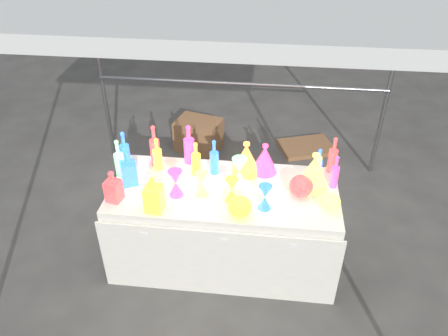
# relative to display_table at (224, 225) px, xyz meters

# --- Properties ---
(ground) EXTENTS (80.00, 80.00, 0.00)m
(ground) POSITION_rel_display_table_xyz_m (-0.00, 0.01, -0.37)
(ground) COLOR #62605B
(ground) RESTS_ON ground
(display_table) EXTENTS (1.84, 0.83, 0.75)m
(display_table) POSITION_rel_display_table_xyz_m (0.00, 0.00, 0.00)
(display_table) COLOR white
(display_table) RESTS_ON ground
(cardboard_box_closed) EXTENTS (0.60, 0.50, 0.37)m
(cardboard_box_closed) POSITION_rel_display_table_xyz_m (-0.51, 1.77, -0.19)
(cardboard_box_closed) COLOR #9A6A45
(cardboard_box_closed) RESTS_ON ground
(cardboard_box_flat) EXTENTS (0.74, 0.63, 0.05)m
(cardboard_box_flat) POSITION_rel_display_table_xyz_m (0.80, 1.90, -0.35)
(cardboard_box_flat) COLOR #9A6A45
(cardboard_box_flat) RESTS_ON ground
(bottle_0) EXTENTS (0.08, 0.08, 0.29)m
(bottle_0) POSITION_rel_display_table_xyz_m (-0.58, 0.23, 0.52)
(bottle_0) COLOR red
(bottle_0) RESTS_ON display_table
(bottle_1) EXTENTS (0.11, 0.11, 0.35)m
(bottle_1) POSITION_rel_display_table_xyz_m (-0.85, 0.21, 0.55)
(bottle_1) COLOR #1DA055
(bottle_1) RESTS_ON display_table
(bottle_2) EXTENTS (0.11, 0.11, 0.38)m
(bottle_2) POSITION_rel_display_table_xyz_m (-0.61, 0.29, 0.56)
(bottle_2) COLOR orange
(bottle_2) RESTS_ON display_table
(bottle_3) EXTENTS (0.12, 0.12, 0.36)m
(bottle_3) POSITION_rel_display_table_xyz_m (-0.34, 0.36, 0.55)
(bottle_3) COLOR blue
(bottle_3) RESTS_ON display_table
(bottle_5) EXTENTS (0.09, 0.09, 0.36)m
(bottle_5) POSITION_rel_display_table_xyz_m (-0.85, 0.07, 0.55)
(bottle_5) COLOR #C7279D
(bottle_5) RESTS_ON display_table
(bottle_6) EXTENTS (0.09, 0.09, 0.30)m
(bottle_6) POSITION_rel_display_table_xyz_m (-0.25, 0.19, 0.53)
(bottle_6) COLOR red
(bottle_6) RESTS_ON display_table
(bottle_7) EXTENTS (0.09, 0.09, 0.31)m
(bottle_7) POSITION_rel_display_table_xyz_m (-0.10, 0.22, 0.53)
(bottle_7) COLOR #1DA055
(bottle_7) RESTS_ON display_table
(decanter_0) EXTENTS (0.13, 0.13, 0.30)m
(decanter_0) POSITION_rel_display_table_xyz_m (-0.48, -0.30, 0.52)
(decanter_0) COLOR red
(decanter_0) RESTS_ON display_table
(decanter_1) EXTENTS (0.13, 0.13, 0.26)m
(decanter_1) POSITION_rel_display_table_xyz_m (-0.81, -0.22, 0.51)
(decanter_1) COLOR orange
(decanter_1) RESTS_ON display_table
(decanter_2) EXTENTS (0.15, 0.15, 0.28)m
(decanter_2) POSITION_rel_display_table_xyz_m (-0.76, -0.00, 0.52)
(decanter_2) COLOR #1DA055
(decanter_2) RESTS_ON display_table
(hourglass_1) EXTENTS (0.12, 0.12, 0.22)m
(hourglass_1) POSITION_rel_display_table_xyz_m (-0.36, -0.11, 0.49)
(hourglass_1) COLOR blue
(hourglass_1) RESTS_ON display_table
(hourglass_2) EXTENTS (0.13, 0.13, 0.21)m
(hourglass_2) POSITION_rel_display_table_xyz_m (-0.16, -0.08, 0.48)
(hourglass_2) COLOR #14777E
(hourglass_2) RESTS_ON display_table
(hourglass_3) EXTENTS (0.15, 0.15, 0.24)m
(hourglass_3) POSITION_rel_display_table_xyz_m (0.11, 0.09, 0.50)
(hourglass_3) COLOR #C7279D
(hourglass_3) RESTS_ON display_table
(hourglass_4) EXTENTS (0.13, 0.13, 0.20)m
(hourglass_4) POSITION_rel_display_table_xyz_m (0.08, -0.13, 0.48)
(hourglass_4) COLOR red
(hourglass_4) RESTS_ON display_table
(hourglass_5) EXTENTS (0.13, 0.13, 0.20)m
(hourglass_5) POSITION_rel_display_table_xyz_m (0.33, -0.19, 0.48)
(hourglass_5) COLOR #1DA055
(hourglass_5) RESTS_ON display_table
(globe_0) EXTENTS (0.21, 0.21, 0.14)m
(globe_0) POSITION_rel_display_table_xyz_m (0.15, -0.30, 0.45)
(globe_0) COLOR red
(globe_0) RESTS_ON display_table
(globe_1) EXTENTS (0.18, 0.18, 0.12)m
(globe_1) POSITION_rel_display_table_xyz_m (0.80, -0.15, 0.44)
(globe_1) COLOR #14777E
(globe_1) RESTS_ON display_table
(globe_2) EXTENTS (0.25, 0.25, 0.15)m
(globe_2) POSITION_rel_display_table_xyz_m (0.60, 0.00, 0.45)
(globe_2) COLOR orange
(globe_2) RESTS_ON display_table
(lampshade_0) EXTENTS (0.31, 0.31, 0.28)m
(lampshade_0) POSITION_rel_display_table_xyz_m (0.15, 0.26, 0.52)
(lampshade_0) COLOR #F8FF35
(lampshade_0) RESTS_ON display_table
(lampshade_2) EXTENTS (0.27, 0.27, 0.26)m
(lampshade_2) POSITION_rel_display_table_xyz_m (0.30, 0.29, 0.51)
(lampshade_2) COLOR blue
(lampshade_2) RESTS_ON display_table
(lampshade_3) EXTENTS (0.33, 0.33, 0.30)m
(lampshade_3) POSITION_rel_display_table_xyz_m (0.70, 0.14, 0.52)
(lampshade_3) COLOR #14777E
(lampshade_3) RESTS_ON display_table
(bottle_8) EXTENTS (0.08, 0.08, 0.30)m
(bottle_8) POSITION_rel_display_table_xyz_m (0.73, 0.21, 0.52)
(bottle_8) COLOR #1DA055
(bottle_8) RESTS_ON display_table
(bottle_9) EXTENTS (0.07, 0.07, 0.33)m
(bottle_9) POSITION_rel_display_table_xyz_m (0.86, 0.35, 0.54)
(bottle_9) COLOR orange
(bottle_9) RESTS_ON display_table
(bottle_10) EXTENTS (0.08, 0.08, 0.29)m
(bottle_10) POSITION_rel_display_table_xyz_m (0.86, 0.14, 0.52)
(bottle_10) COLOR blue
(bottle_10) RESTS_ON display_table
(bottle_11) EXTENTS (0.08, 0.08, 0.32)m
(bottle_11) POSITION_rel_display_table_xyz_m (0.72, 0.07, 0.54)
(bottle_11) COLOR #14777E
(bottle_11) RESTS_ON display_table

